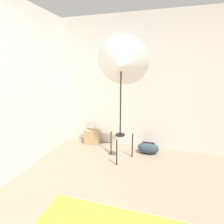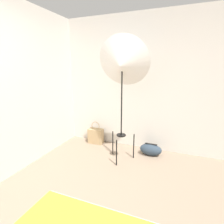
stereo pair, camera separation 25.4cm
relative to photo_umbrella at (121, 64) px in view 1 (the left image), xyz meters
The scene contains 5 objects.
wall_back 0.78m from the photo_umbrella, 70.53° to the left, with size 8.00×0.05×2.60m.
wall_side_left 1.66m from the photo_umbrella, 151.59° to the right, with size 0.05×8.00×2.60m.
photo_umbrella is the anchor object (origin of this frame).
tote_bag 1.73m from the photo_umbrella, 147.82° to the left, with size 0.32×0.17×0.49m.
duffel_bag 1.66m from the photo_umbrella, 35.88° to the left, with size 0.41×0.22×0.23m.
Camera 1 is at (0.43, -1.05, 1.60)m, focal length 28.00 mm.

